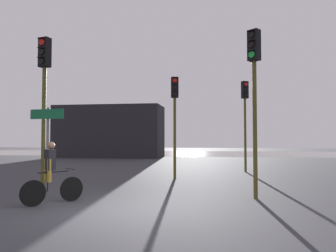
{
  "coord_description": "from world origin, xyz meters",
  "views": [
    {
      "loc": [
        2.38,
        -7.42,
        1.67
      ],
      "look_at": [
        0.5,
        5.0,
        2.2
      ],
      "focal_mm": 35.0,
      "sensor_mm": 36.0,
      "label": 1
    }
  ],
  "objects": [
    {
      "name": "direction_sign_post",
      "position": [
        -2.45,
        1.34,
        1.7
      ],
      "size": [
        1.09,
        0.18,
        2.6
      ],
      "rotation": [
        0.0,
        0.0,
        3.01
      ],
      "color": "slate",
      "rests_on": "ground"
    },
    {
      "name": "distant_building",
      "position": [
        -7.88,
        22.83,
        2.45
      ],
      "size": [
        10.07,
        4.0,
        4.9
      ],
      "primitive_type": "cube",
      "color": "black",
      "rests_on": "ground"
    },
    {
      "name": "cyclist",
      "position": [
        -1.92,
        0.6,
        0.82
      ],
      "size": [
        1.07,
        1.38,
        1.62
      ],
      "rotation": [
        0.0,
        0.0,
        -0.66
      ],
      "color": "black",
      "rests_on": "ground"
    },
    {
      "name": "traffic_light_near_right",
      "position": [
        3.44,
        2.22,
        3.35
      ],
      "size": [
        0.41,
        0.42,
        4.86
      ],
      "rotation": [
        0.0,
        0.0,
        2.46
      ],
      "color": "#4C4719",
      "rests_on": "ground"
    },
    {
      "name": "traffic_light_far_right",
      "position": [
        3.82,
        10.03,
        3.28
      ],
      "size": [
        0.39,
        0.41,
        4.74
      ],
      "rotation": [
        0.0,
        0.0,
        3.57
      ],
      "color": "#4C4719",
      "rests_on": "ground"
    },
    {
      "name": "traffic_light_center",
      "position": [
        0.55,
        6.61,
        3.06
      ],
      "size": [
        0.36,
        0.37,
        4.4
      ],
      "rotation": [
        0.0,
        0.0,
        3.32
      ],
      "color": "#4C4719",
      "rests_on": "ground"
    },
    {
      "name": "water_strip",
      "position": [
        0.0,
        32.83,
        0.0
      ],
      "size": [
        80.0,
        16.0,
        0.01
      ],
      "primitive_type": "cube",
      "color": "gray",
      "rests_on": "ground"
    },
    {
      "name": "ground_plane",
      "position": [
        0.0,
        0.0,
        0.0
      ],
      "size": [
        120.0,
        120.0,
        0.0
      ],
      "primitive_type": "plane",
      "color": "#333338"
    },
    {
      "name": "traffic_light_near_left",
      "position": [
        -2.81,
        1.76,
        3.3
      ],
      "size": [
        0.37,
        0.39,
        4.78
      ],
      "rotation": [
        0.0,
        0.0,
        2.9
      ],
      "color": "#4C4719",
      "rests_on": "ground"
    }
  ]
}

